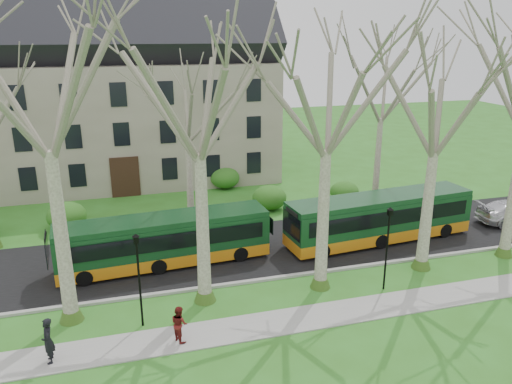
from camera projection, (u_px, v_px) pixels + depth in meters
ground at (265, 296)px, 24.71m from camera, size 120.00×120.00×0.00m
sidewalk at (281, 322)px, 22.41m from camera, size 70.00×2.00×0.06m
road at (238, 250)px, 29.73m from camera, size 80.00×8.00×0.06m
curb at (257, 281)px, 26.06m from camera, size 80.00×0.25×0.14m
building at (117, 86)px, 42.61m from camera, size 26.50×12.20×16.00m
tree_row_verge at (264, 157)px, 22.83m from camera, size 49.00×7.00×14.00m
tree_row_far at (197, 135)px, 32.58m from camera, size 33.00×7.00×12.00m
lamp_row at (272, 257)px, 23.00m from camera, size 36.22×0.22×4.30m
hedges at (147, 198)px, 35.98m from camera, size 30.60×8.60×2.00m
bus_lead at (165, 240)px, 27.53m from camera, size 11.65×3.20×2.88m
bus_follow at (380, 217)px, 30.72m from camera, size 12.16×3.60×2.99m
pedestrian_a at (48, 341)px, 19.42m from camera, size 0.51×0.73×1.89m
pedestrian_b at (179, 324)px, 20.83m from camera, size 0.87×0.95×1.58m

